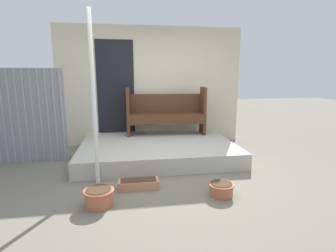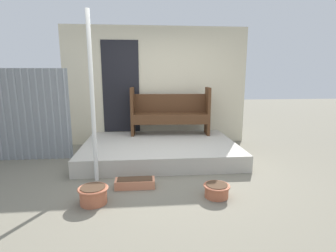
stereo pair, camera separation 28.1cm
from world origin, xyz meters
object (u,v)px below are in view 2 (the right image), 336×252
(support_post, at_px, (92,100))
(bench, at_px, (170,111))
(flower_pot_left, at_px, (93,194))
(planter_box_rect, at_px, (135,183))
(flower_pot_middle, at_px, (217,190))

(support_post, height_order, bench, support_post)
(flower_pot_left, distance_m, planter_box_rect, 0.65)
(flower_pot_middle, bearing_deg, flower_pot_left, -178.89)
(bench, xyz_separation_m, flower_pot_left, (-1.20, -2.49, -0.68))
(flower_pot_left, bearing_deg, flower_pot_middle, 1.11)
(bench, height_order, planter_box_rect, bench)
(flower_pot_middle, height_order, planter_box_rect, flower_pot_middle)
(support_post, distance_m, planter_box_rect, 1.33)
(support_post, distance_m, bench, 2.23)
(support_post, height_order, flower_pot_middle, support_post)
(flower_pot_left, relative_size, planter_box_rect, 0.67)
(flower_pot_left, xyz_separation_m, flower_pot_middle, (1.57, 0.03, -0.02))
(flower_pot_middle, distance_m, planter_box_rect, 1.14)
(bench, bearing_deg, planter_box_rect, -105.78)
(flower_pot_middle, bearing_deg, bench, 98.40)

